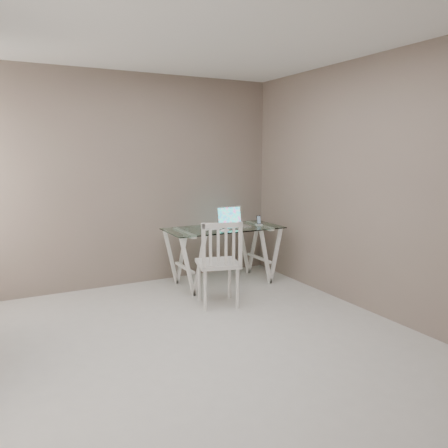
% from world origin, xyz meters
% --- Properties ---
extents(room, '(4.50, 4.52, 2.71)m').
position_xyz_m(room, '(-0.06, 0.02, 1.72)').
color(room, '#BCBAB4').
rests_on(room, ground).
extents(desk, '(1.50, 0.70, 0.75)m').
position_xyz_m(desk, '(1.06, 1.68, 0.38)').
color(desk, silver).
rests_on(desk, ground).
extents(chair, '(0.54, 0.54, 0.98)m').
position_xyz_m(chair, '(0.62, 0.92, 0.54)').
color(chair, silver).
rests_on(chair, ground).
extents(laptop, '(0.37, 0.30, 0.26)m').
position_xyz_m(laptop, '(1.22, 1.72, 0.81)').
color(laptop, silver).
rests_on(laptop, desk).
extents(keyboard, '(0.26, 0.11, 0.01)m').
position_xyz_m(keyboard, '(0.88, 1.62, 0.75)').
color(keyboard, silver).
rests_on(keyboard, desk).
extents(mouse, '(0.12, 0.07, 0.04)m').
position_xyz_m(mouse, '(0.93, 1.39, 0.77)').
color(mouse, white).
rests_on(mouse, desk).
extents(phone_dock, '(0.07, 0.07, 0.13)m').
position_xyz_m(phone_dock, '(1.58, 1.64, 0.78)').
color(phone_dock, white).
rests_on(phone_dock, desk).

